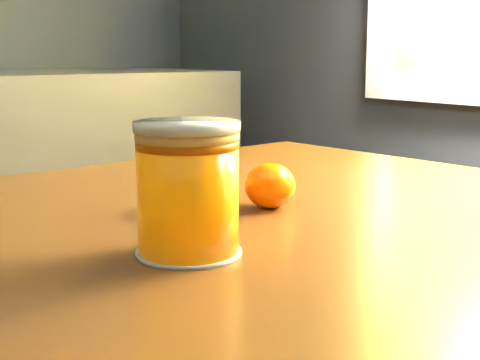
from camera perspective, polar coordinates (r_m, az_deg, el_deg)
table at (r=0.68m, az=-5.55°, el=-12.19°), size 1.11×0.82×0.79m
juice_glass at (r=0.55m, az=-4.47°, el=-0.84°), size 0.09×0.09×0.11m
orange_front at (r=0.70m, az=-2.67°, el=-0.41°), size 0.08×0.08×0.06m
orange_back at (r=0.72m, az=2.58°, el=-0.48°), size 0.07×0.07×0.05m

